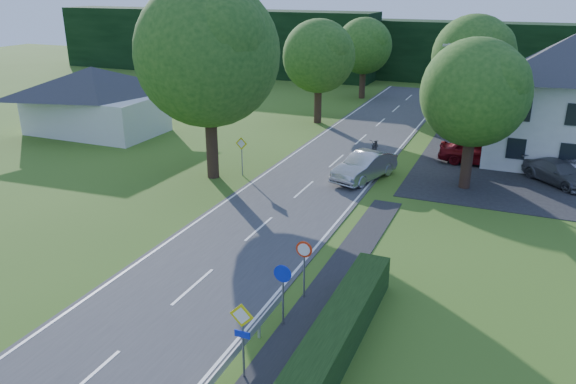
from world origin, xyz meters
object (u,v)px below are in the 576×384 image
at_px(parked_car_red, 477,152).
at_px(parked_car_grey, 558,172).
at_px(motorcycle, 375,145).
at_px(parasol, 532,153).
at_px(moving_car, 364,166).
at_px(streetlight, 468,105).

xyz_separation_m(parked_car_red, parked_car_grey, (4.81, -2.09, -0.17)).
bearing_deg(motorcycle, parasol, -0.50).
bearing_deg(parked_car_red, moving_car, 133.72).
relative_size(moving_car, parasol, 2.42).
relative_size(streetlight, motorcycle, 4.43).
xyz_separation_m(moving_car, parasol, (9.32, 6.69, 0.11)).
relative_size(parked_car_red, parasol, 2.38).
relative_size(moving_car, motorcycle, 2.73).
bearing_deg(parasol, motorcycle, -176.26).
distance_m(motorcycle, parked_car_grey, 11.91).
distance_m(parked_car_red, parasol, 3.42).
height_order(parked_car_red, parked_car_grey, parked_car_red).
bearing_deg(moving_car, parked_car_red, 62.23).
xyz_separation_m(parked_car_red, parasol, (3.33, 0.81, 0.09)).
distance_m(moving_car, parked_car_red, 8.40).
height_order(streetlight, motorcycle, streetlight).
xyz_separation_m(streetlight, parked_car_grey, (5.44, 0.91, -3.76)).
bearing_deg(parked_car_grey, motorcycle, 123.66).
distance_m(moving_car, motorcycle, 6.10).
xyz_separation_m(streetlight, parasol, (3.96, 3.81, -3.51)).
bearing_deg(parasol, streetlight, -136.06).
distance_m(streetlight, motorcycle, 8.04).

